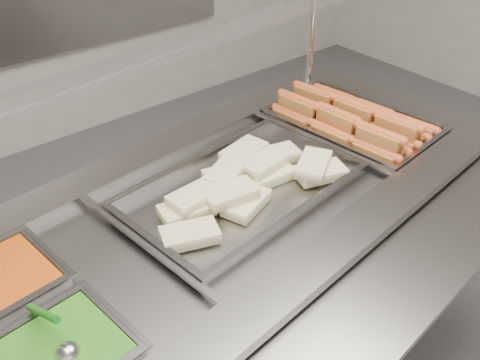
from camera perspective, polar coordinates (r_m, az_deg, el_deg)
steam_counter at (r=1.86m, az=-1.12°, el=-12.85°), size 1.98×1.03×0.91m
tray_rail at (r=1.36m, az=14.53°, el=-12.12°), size 1.84×0.55×0.05m
sneeze_guard at (r=1.53m, az=-7.46°, el=13.32°), size 1.69×0.46×0.44m
pan_hotdogs at (r=2.00m, az=11.80°, el=5.22°), size 0.40×0.59×0.10m
pan_wraps at (r=1.61m, az=0.25°, el=-1.31°), size 0.73×0.47×0.07m
hotdogs_in_buns at (r=1.97m, az=11.72°, el=6.26°), size 0.36×0.55×0.12m
tortilla_wraps at (r=1.61m, az=0.76°, el=0.11°), size 0.65×0.33×0.07m
serving_spoon at (r=1.21m, az=-18.31°, el=-16.52°), size 0.06×0.18×0.13m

